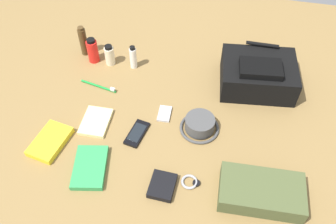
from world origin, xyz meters
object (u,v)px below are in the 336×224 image
at_px(wristwatch, 190,182).
at_px(wallet, 162,186).
at_px(paperback_novel, 50,142).
at_px(travel_guidebook, 90,167).
at_px(cell_phone, 137,133).
at_px(sunscreen_spray, 93,51).
at_px(toiletry_pouch, 261,191).
at_px(bucket_hat, 200,125).
at_px(toothbrush, 100,87).
at_px(cologne_bottle, 83,41).
at_px(notepad, 96,122).
at_px(backpack, 258,74).
at_px(lotion_bottle, 110,55).
at_px(toothpaste_tube, 133,57).
at_px(media_player, 164,114).

relative_size(wristwatch, wallet, 0.65).
distance_m(paperback_novel, travel_guidebook, 0.21).
bearing_deg(cell_phone, sunscreen_spray, 129.15).
relative_size(toiletry_pouch, bucket_hat, 1.85).
height_order(toiletry_pouch, travel_guidebook, toiletry_pouch).
distance_m(sunscreen_spray, wallet, 0.77).
bearing_deg(toothbrush, cologne_bottle, 124.98).
bearing_deg(notepad, paperback_novel, -137.09).
relative_size(paperback_novel, travel_guidebook, 0.95).
relative_size(toiletry_pouch, wallet, 2.74).
bearing_deg(notepad, backpack, 28.35).
xyz_separation_m(travel_guidebook, cell_phone, (0.13, 0.20, -0.00)).
height_order(lotion_bottle, toothpaste_tube, toothpaste_tube).
xyz_separation_m(toothpaste_tube, travel_guidebook, (-0.01, -0.58, -0.05)).
relative_size(bucket_hat, lotion_bottle, 1.55).
bearing_deg(bucket_hat, cell_phone, -161.78).
bearing_deg(cell_phone, notepad, 173.18).
xyz_separation_m(toothpaste_tube, notepad, (-0.06, -0.37, -0.05)).
bearing_deg(toothpaste_tube, toiletry_pouch, -42.12).
bearing_deg(lotion_bottle, bucket_hat, -32.71).
bearing_deg(media_player, wallet, -79.01).
relative_size(backpack, lotion_bottle, 3.30).
height_order(media_player, toothbrush, toothbrush).
bearing_deg(wristwatch, toothbrush, 140.47).
xyz_separation_m(backpack, sunscreen_spray, (-0.78, 0.01, -0.01)).
xyz_separation_m(paperback_novel, media_player, (0.41, 0.24, -0.01)).
bearing_deg(media_player, cologne_bottle, 146.59).
bearing_deg(cologne_bottle, toothbrush, -55.02).
relative_size(toothpaste_tube, travel_guidebook, 0.59).
bearing_deg(backpack, wallet, -116.79).
distance_m(travel_guidebook, notepad, 0.22).
xyz_separation_m(lotion_bottle, toothpaste_tube, (0.12, -0.00, 0.01)).
height_order(travel_guidebook, cell_phone, travel_guidebook).
height_order(sunscreen_spray, wristwatch, sunscreen_spray).
bearing_deg(wallet, paperback_novel, 170.61).
relative_size(cell_phone, wallet, 1.28).
height_order(bucket_hat, travel_guidebook, bucket_hat).
bearing_deg(media_player, bucket_hat, -16.09).
relative_size(sunscreen_spray, travel_guidebook, 0.62).
relative_size(toiletry_pouch, cell_phone, 2.15).
relative_size(backpack, cell_phone, 2.48).
xyz_separation_m(toiletry_pouch, cell_phone, (-0.50, 0.17, -0.03)).
relative_size(cell_phone, toothbrush, 0.79).
distance_m(media_player, wristwatch, 0.34).
bearing_deg(backpack, cologne_bottle, 176.62).
distance_m(backpack, lotion_bottle, 0.69).
relative_size(backpack, paperback_novel, 1.79).
height_order(cell_phone, media_player, cell_phone).
height_order(bucket_hat, toothpaste_tube, toothpaste_tube).
height_order(toothpaste_tube, travel_guidebook, toothpaste_tube).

